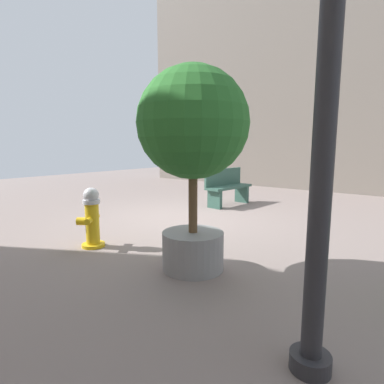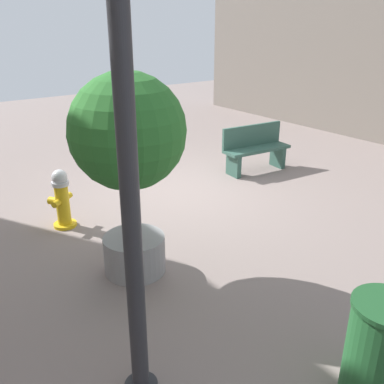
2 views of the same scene
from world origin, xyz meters
name	(u,v)px [view 2 (image 2 of 2)]	position (x,y,z in m)	size (l,w,h in m)	color
ground_plane	(180,191)	(0.00, 0.00, 0.00)	(23.40, 23.40, 0.00)	gray
fire_hydrant	(62,198)	(2.25, 0.11, 0.46)	(0.40, 0.40, 0.92)	gold
bench_near	(255,148)	(-1.94, -0.03, 0.48)	(1.49, 0.59, 0.95)	#33594C
planter_tree	(128,146)	(1.99, 1.85, 1.63)	(1.33, 1.33, 2.46)	gray
street_lamp	(124,103)	(2.91, 3.57, 2.46)	(0.36, 0.36, 3.97)	#2D2D33
trash_bin	(380,354)	(1.41, 4.76, 0.49)	(0.56, 0.56, 0.97)	#266633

